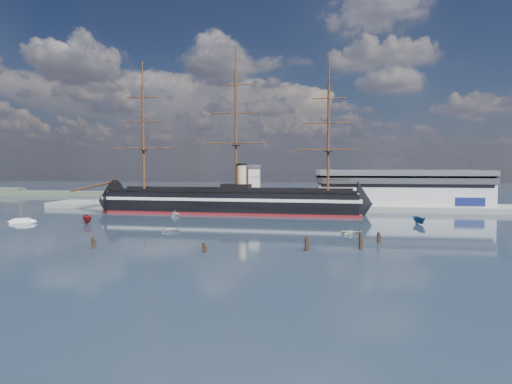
# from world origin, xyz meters

# --- Properties ---
(ground) EXTENTS (600.00, 600.00, 0.00)m
(ground) POSITION_xyz_m (0.00, 40.00, 0.00)
(ground) COLOR #1A2B3D
(ground) RESTS_ON ground
(quay) EXTENTS (180.00, 18.00, 2.00)m
(quay) POSITION_xyz_m (10.00, 76.00, 0.00)
(quay) COLOR slate
(quay) RESTS_ON ground
(warehouse) EXTENTS (63.00, 21.00, 11.60)m
(warehouse) POSITION_xyz_m (58.00, 80.00, 7.98)
(warehouse) COLOR #B7BABC
(warehouse) RESTS_ON ground
(quay_tower) EXTENTS (5.00, 5.00, 15.00)m
(quay_tower) POSITION_xyz_m (3.00, 73.00, 9.75)
(quay_tower) COLOR silver
(quay_tower) RESTS_ON ground
(shoreline) EXTENTS (120.00, 10.00, 4.00)m
(shoreline) POSITION_xyz_m (-139.23, 135.00, 1.45)
(shoreline) COLOR #3F4C38
(shoreline) RESTS_ON ground
(warship) EXTENTS (113.23, 20.32, 53.94)m
(warship) POSITION_xyz_m (-5.46, 60.00, 4.04)
(warship) COLOR black
(warship) RESTS_ON ground
(sailboat) EXTENTS (6.81, 4.01, 10.47)m
(sailboat) POSITION_xyz_m (-58.32, 24.79, 0.67)
(sailboat) COLOR silver
(sailboat) RESTS_ON ground
(motorboat_a) EXTENTS (7.28, 6.44, 2.86)m
(motorboat_a) POSITION_xyz_m (-39.39, 26.87, 0.00)
(motorboat_a) COLOR maroon
(motorboat_a) RESTS_ON ground
(motorboat_b) EXTENTS (1.81, 3.16, 1.39)m
(motorboat_b) POSITION_xyz_m (-10.38, 15.35, 0.00)
(motorboat_b) COLOR silver
(motorboat_b) RESTS_ON ground
(motorboat_d) EXTENTS (4.79, 6.04, 2.04)m
(motorboat_d) POSITION_xyz_m (-20.18, 48.00, 0.00)
(motorboat_d) COLOR silver
(motorboat_d) RESTS_ON ground
(motorboat_e) EXTENTS (1.36, 3.23, 1.49)m
(motorboat_e) POSITION_xyz_m (34.76, 17.14, 0.00)
(motorboat_e) COLOR beige
(motorboat_e) RESTS_ON ground
(motorboat_f) EXTENTS (7.18, 3.92, 2.72)m
(motorboat_f) POSITION_xyz_m (55.45, 37.89, 0.00)
(motorboat_f) COLOR navy
(motorboat_f) RESTS_ON ground
(piling_near_left) EXTENTS (0.64, 0.64, 2.91)m
(piling_near_left) POSITION_xyz_m (-18.82, -7.80, 0.00)
(piling_near_left) COLOR black
(piling_near_left) RESTS_ON ground
(piling_near_mid) EXTENTS (0.64, 0.64, 2.65)m
(piling_near_mid) POSITION_xyz_m (4.62, -9.16, 0.00)
(piling_near_mid) COLOR black
(piling_near_mid) RESTS_ON ground
(piling_near_right) EXTENTS (0.64, 0.64, 3.46)m
(piling_near_right) POSITION_xyz_m (24.10, -4.96, 0.00)
(piling_near_right) COLOR black
(piling_near_right) RESTS_ON ground
(piling_far_right) EXTENTS (0.64, 0.64, 3.07)m
(piling_far_right) POSITION_xyz_m (39.30, 5.26, 0.00)
(piling_far_right) COLOR black
(piling_far_right) RESTS_ON ground
(piling_extra) EXTENTS (0.64, 0.64, 3.90)m
(piling_extra) POSITION_xyz_m (34.73, -2.06, 0.00)
(piling_extra) COLOR black
(piling_extra) RESTS_ON ground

